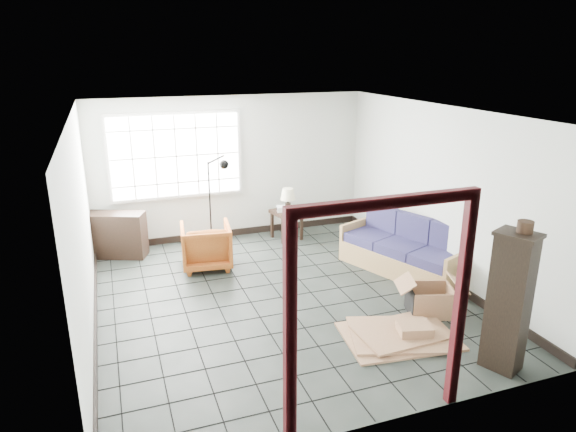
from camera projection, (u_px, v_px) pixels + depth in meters
name	position (u px, v px, depth m)	size (l,w,h in m)	color
ground	(281.00, 297.00, 7.28)	(5.50, 5.50, 0.00)	black
room_shell	(280.00, 182.00, 6.79)	(5.02, 5.52, 2.61)	silver
window_panel	(176.00, 156.00, 8.89)	(2.32, 0.08, 1.52)	silver
doorway_trim	(382.00, 288.00, 4.43)	(1.80, 0.08, 2.20)	#3D0D11
futon_sofa	(405.00, 252.00, 8.07)	(1.45, 2.14, 0.89)	#9D7547
armchair	(206.00, 244.00, 8.20)	(0.77, 0.72, 0.79)	maroon
side_table	(287.00, 216.00, 9.42)	(0.58, 0.58, 0.54)	black
table_lamp	(288.00, 195.00, 9.32)	(0.32, 0.32, 0.42)	black
projector	(284.00, 209.00, 9.36)	(0.29, 0.25, 0.09)	silver
floor_lamp	(218.00, 205.00, 8.36)	(0.47, 0.39, 1.77)	black
console_shelf	(116.00, 235.00, 8.63)	(1.06, 0.71, 0.77)	black
tall_shelf	(509.00, 301.00, 5.44)	(0.48, 0.53, 1.57)	black
pot	(525.00, 227.00, 5.19)	(0.21, 0.21, 0.12)	black
open_box	(430.00, 300.00, 6.79)	(1.00, 0.70, 0.51)	#866040
cardboard_pile	(401.00, 334.00, 6.24)	(1.44, 1.18, 0.20)	#866040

